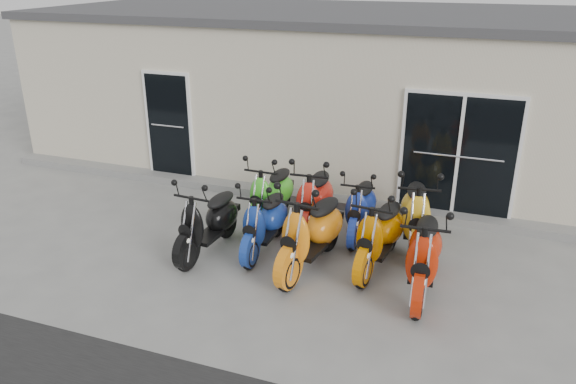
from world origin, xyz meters
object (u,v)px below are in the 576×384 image
at_px(scooter_front_blue, 265,214).
at_px(scooter_front_red, 425,245).
at_px(scooter_front_black, 208,213).
at_px(scooter_back_green, 271,187).
at_px(scooter_back_red, 315,192).
at_px(scooter_front_orange_b, 380,225).
at_px(scooter_front_orange_a, 312,223).
at_px(scooter_back_blue, 361,200).
at_px(scooter_back_yellow, 416,205).

xyz_separation_m(scooter_front_blue, scooter_front_red, (2.52, -0.36, 0.08)).
distance_m(scooter_front_blue, scooter_front_red, 2.55).
bearing_deg(scooter_front_red, scooter_front_black, 176.65).
height_order(scooter_back_green, scooter_back_red, scooter_back_red).
xyz_separation_m(scooter_front_blue, scooter_back_red, (0.52, 0.98, 0.08)).
bearing_deg(scooter_back_green, scooter_front_orange_b, -21.93).
height_order(scooter_front_orange_a, scooter_front_orange_b, scooter_front_orange_a).
distance_m(scooter_back_green, scooter_back_blue, 1.60).
relative_size(scooter_front_blue, scooter_back_red, 0.90).
bearing_deg(scooter_front_orange_a, scooter_back_green, 140.38).
bearing_deg(scooter_front_orange_a, scooter_front_red, 5.93).
bearing_deg(scooter_back_green, scooter_front_orange_a, -46.55).
bearing_deg(scooter_back_green, scooter_back_red, -2.06).
xyz_separation_m(scooter_front_red, scooter_back_green, (-2.83, 1.40, -0.05)).
distance_m(scooter_front_orange_a, scooter_back_blue, 1.45).
bearing_deg(scooter_back_yellow, scooter_front_orange_a, -146.10).
distance_m(scooter_front_black, scooter_front_red, 3.35).
relative_size(scooter_front_orange_a, scooter_front_red, 1.04).
bearing_deg(scooter_front_orange_a, scooter_front_orange_b, 30.64).
xyz_separation_m(scooter_front_black, scooter_back_green, (0.52, 1.38, 0.00)).
height_order(scooter_front_blue, scooter_front_orange_a, scooter_front_orange_a).
xyz_separation_m(scooter_front_orange_a, scooter_back_red, (-0.35, 1.26, -0.04)).
distance_m(scooter_front_orange_a, scooter_front_orange_b, 1.03).
height_order(scooter_front_red, scooter_back_red, scooter_front_red).
relative_size(scooter_front_black, scooter_back_blue, 1.07).
xyz_separation_m(scooter_back_green, scooter_back_blue, (1.60, 0.06, -0.04)).
bearing_deg(scooter_back_red, scooter_front_blue, -122.89).
relative_size(scooter_front_black, scooter_front_blue, 1.05).
relative_size(scooter_front_black, scooter_back_yellow, 0.93).
distance_m(scooter_front_blue, scooter_back_blue, 1.70).
xyz_separation_m(scooter_back_red, scooter_back_blue, (0.78, 0.12, -0.09)).
distance_m(scooter_back_red, scooter_back_blue, 0.79).
bearing_deg(scooter_front_orange_b, scooter_back_yellow, 71.85).
bearing_deg(scooter_back_red, scooter_back_green, 171.14).
relative_size(scooter_front_red, scooter_back_red, 1.01).
distance_m(scooter_front_orange_a, scooter_back_yellow, 1.84).
distance_m(scooter_front_black, scooter_front_orange_a, 1.69).
distance_m(scooter_back_green, scooter_back_yellow, 2.53).
xyz_separation_m(scooter_front_orange_b, scooter_back_green, (-2.12, 0.93, -0.02)).
xyz_separation_m(scooter_front_orange_a, scooter_front_red, (1.66, -0.08, -0.03)).
distance_m(scooter_front_blue, scooter_back_green, 1.08).
distance_m(scooter_back_blue, scooter_back_yellow, 0.95).
height_order(scooter_front_red, scooter_back_green, scooter_front_red).
xyz_separation_m(scooter_front_blue, scooter_front_orange_b, (1.82, 0.10, 0.05)).
bearing_deg(scooter_front_orange_a, scooter_front_blue, 170.88).
xyz_separation_m(scooter_front_orange_a, scooter_back_green, (-1.17, 1.31, -0.08)).
xyz_separation_m(scooter_front_orange_b, scooter_front_red, (0.71, -0.46, 0.03)).
xyz_separation_m(scooter_front_orange_a, scooter_front_orange_b, (0.95, 0.38, -0.06)).
height_order(scooter_front_orange_b, scooter_back_blue, scooter_front_orange_b).
relative_size(scooter_front_blue, scooter_front_orange_a, 0.85).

